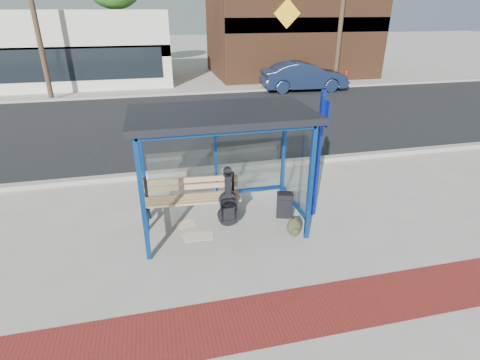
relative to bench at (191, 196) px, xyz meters
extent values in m
plane|color=#B2ADA0|center=(0.60, -0.47, -0.54)|extent=(120.00, 120.00, 0.00)
cube|color=maroon|center=(0.60, -3.07, -0.54)|extent=(60.00, 1.00, 0.01)
cube|color=gray|center=(0.60, 2.43, -0.48)|extent=(60.00, 0.25, 0.12)
cube|color=black|center=(0.60, 7.53, -0.54)|extent=(60.00, 10.00, 0.00)
cube|color=gray|center=(0.60, 12.63, -0.48)|extent=(60.00, 0.25, 0.12)
cube|color=#B2ADA0|center=(0.60, 14.53, -0.54)|extent=(60.00, 4.00, 0.01)
cube|color=navy|center=(-0.90, -1.22, 0.61)|extent=(0.08, 0.08, 2.30)
cube|color=navy|center=(2.10, -1.22, 0.61)|extent=(0.08, 0.08, 2.30)
cube|color=navy|center=(-0.90, 0.28, 0.61)|extent=(0.08, 0.08, 2.30)
cube|color=navy|center=(2.10, 0.28, 0.61)|extent=(0.08, 0.08, 2.30)
cube|color=navy|center=(0.60, 0.28, 1.72)|extent=(3.00, 0.08, 0.08)
cube|color=navy|center=(0.60, -1.22, 1.72)|extent=(3.00, 0.08, 0.08)
cube|color=navy|center=(-0.90, -0.47, 1.72)|extent=(0.08, 1.50, 0.08)
cube|color=navy|center=(2.10, -0.47, 1.72)|extent=(0.08, 1.50, 0.08)
cube|color=navy|center=(0.60, 0.28, -0.14)|extent=(3.00, 0.08, 0.06)
cube|color=navy|center=(-0.90, -0.47, -0.14)|extent=(0.08, 1.50, 0.06)
cube|color=navy|center=(2.10, -0.47, -0.14)|extent=(0.08, 1.50, 0.06)
cube|color=navy|center=(0.60, 0.28, 0.81)|extent=(0.05, 0.05, 1.90)
cube|color=silver|center=(0.60, 0.28, 0.77)|extent=(2.84, 0.01, 1.82)
cube|color=silver|center=(-0.90, -0.47, 0.77)|extent=(0.02, 1.34, 1.82)
cube|color=silver|center=(2.10, -0.47, 0.77)|extent=(0.02, 1.34, 1.82)
cube|color=black|center=(0.60, -0.47, 1.82)|extent=(3.30, 1.80, 0.12)
cube|color=silver|center=(-8.40, 17.53, 1.46)|extent=(18.00, 6.00, 4.00)
cube|color=#59331E|center=(8.60, 18.03, 2.66)|extent=(10.00, 7.00, 6.40)
cube|color=black|center=(8.60, 14.58, 2.66)|extent=(10.00, 0.10, 0.80)
cube|color=yellow|center=(7.10, 14.48, 3.26)|extent=(1.56, 0.06, 1.56)
cylinder|color=#4C3826|center=(-2.40, 21.53, 1.96)|extent=(0.36, 0.36, 5.00)
cylinder|color=#4C3826|center=(13.10, 21.53, 1.96)|extent=(0.36, 0.36, 5.00)
cylinder|color=#4C3826|center=(-5.40, 12.93, 3.46)|extent=(0.24, 0.24, 8.00)
cylinder|color=#4C3826|center=(9.60, 12.93, 3.46)|extent=(0.24, 0.24, 8.00)
cube|color=black|center=(-0.92, -0.22, -0.29)|extent=(0.06, 0.06, 0.51)
cube|color=black|center=(-0.89, 0.21, -0.06)|extent=(0.06, 0.06, 0.96)
cube|color=black|center=(-0.90, -0.01, -0.29)|extent=(0.09, 0.46, 0.06)
cube|color=black|center=(0.88, -0.35, -0.29)|extent=(0.06, 0.06, 0.51)
cube|color=black|center=(0.91, 0.09, -0.06)|extent=(0.06, 0.06, 0.96)
cube|color=black|center=(0.89, -0.13, -0.29)|extent=(0.09, 0.46, 0.06)
cube|color=tan|center=(-0.02, -0.26, -0.04)|extent=(2.03, 0.25, 0.04)
cube|color=tan|center=(-0.01, -0.13, -0.04)|extent=(2.03, 0.25, 0.04)
cube|color=tan|center=(0.00, -0.01, -0.04)|extent=(2.03, 0.25, 0.04)
cube|color=tan|center=(0.01, 0.12, -0.04)|extent=(2.03, 0.25, 0.04)
cube|color=tan|center=(0.01, 0.16, 0.13)|extent=(2.03, 0.18, 0.11)
cube|color=tan|center=(0.01, 0.16, 0.29)|extent=(2.03, 0.18, 0.11)
cylinder|color=black|center=(0.71, -0.42, -0.32)|extent=(0.44, 0.13, 0.44)
cylinder|color=black|center=(0.71, -0.42, 0.03)|extent=(0.37, 0.13, 0.37)
cube|color=black|center=(0.71, -0.42, -0.15)|extent=(0.32, 0.13, 0.53)
cube|color=black|center=(0.71, -0.42, 0.38)|extent=(0.12, 0.11, 0.53)
cube|color=black|center=(0.71, -0.42, 0.62)|extent=(0.16, 0.11, 0.11)
cube|color=black|center=(1.95, -0.36, -0.26)|extent=(0.40, 0.32, 0.55)
cylinder|color=black|center=(1.82, -0.32, -0.52)|extent=(0.11, 0.20, 0.05)
cylinder|color=black|center=(2.07, -0.40, -0.52)|extent=(0.11, 0.20, 0.05)
cube|color=black|center=(1.95, -0.36, 0.04)|extent=(0.22, 0.11, 0.04)
cube|color=black|center=(1.91, -0.47, -0.24)|extent=(0.27, 0.10, 0.30)
ellipsoid|color=#2D2F1A|center=(1.90, -1.07, -0.37)|extent=(0.31, 0.23, 0.34)
ellipsoid|color=#2D2F1A|center=(1.89, -1.18, -0.42)|extent=(0.18, 0.13, 0.18)
cube|color=#2D2F1A|center=(1.90, -1.05, -0.21)|extent=(0.10, 0.05, 0.03)
cube|color=navy|center=(2.59, -0.39, 0.80)|extent=(0.09, 0.09, 2.69)
cube|color=navy|center=(2.64, -0.39, 1.70)|extent=(0.06, 0.34, 0.50)
cube|color=white|center=(-0.15, -0.20, -0.54)|extent=(0.44, 0.38, 0.01)
cube|color=white|center=(-0.12, -0.70, -0.54)|extent=(0.35, 0.41, 0.01)
cube|color=white|center=(0.13, -0.72, -0.54)|extent=(0.45, 0.38, 0.01)
imported|color=#182443|center=(7.42, 12.23, 0.21)|extent=(4.63, 1.82, 1.50)
cylinder|color=#B8110D|center=(10.56, 13.49, -0.22)|extent=(0.21, 0.21, 0.64)
sphere|color=#B8110D|center=(10.56, 13.49, 0.13)|extent=(0.23, 0.23, 0.23)
cylinder|color=#B8110D|center=(10.56, 13.49, -0.12)|extent=(0.36, 0.19, 0.11)
camera|label=1|loc=(-0.57, -6.96, 3.55)|focal=28.00mm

